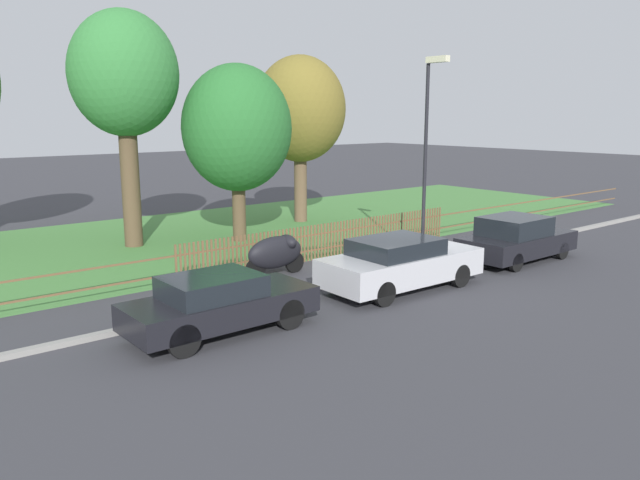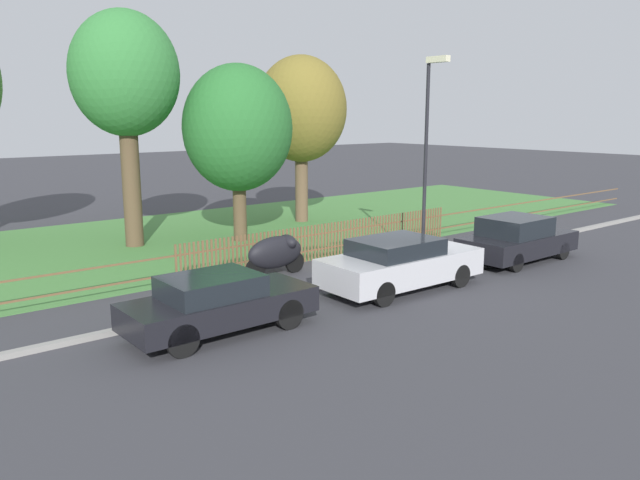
% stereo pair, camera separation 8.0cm
% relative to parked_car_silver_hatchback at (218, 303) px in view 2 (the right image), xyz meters
% --- Properties ---
extents(ground_plane, '(120.00, 120.00, 0.00)m').
position_rel_parked_car_silver_hatchback_xyz_m(ground_plane, '(6.43, 1.21, -0.68)').
color(ground_plane, '#38383D').
extents(kerb_stone, '(38.36, 0.20, 0.12)m').
position_rel_parked_car_silver_hatchback_xyz_m(kerb_stone, '(6.43, 1.31, -0.62)').
color(kerb_stone, gray).
rests_on(kerb_stone, ground).
extents(grass_strip, '(38.36, 11.64, 0.01)m').
position_rel_parked_car_silver_hatchback_xyz_m(grass_strip, '(6.43, 9.87, -0.67)').
color(grass_strip, '#477F3D').
rests_on(grass_strip, ground).
extents(park_fence, '(38.36, 0.05, 1.13)m').
position_rel_parked_car_silver_hatchback_xyz_m(park_fence, '(6.43, 4.06, -0.11)').
color(park_fence, brown).
rests_on(park_fence, ground).
extents(parked_car_silver_hatchback, '(4.10, 1.67, 1.29)m').
position_rel_parked_car_silver_hatchback_xyz_m(parked_car_silver_hatchback, '(0.00, 0.00, 0.00)').
color(parked_car_silver_hatchback, black).
rests_on(parked_car_silver_hatchback, ground).
extents(parked_car_black_saloon, '(4.57, 1.91, 1.40)m').
position_rel_parked_car_silver_hatchback_xyz_m(parked_car_black_saloon, '(5.43, -0.05, 0.05)').
color(parked_car_black_saloon, '#BCBCC1').
rests_on(parked_car_black_saloon, ground).
extents(parked_car_navy_estate, '(4.16, 1.84, 1.43)m').
position_rel_parked_car_silver_hatchback_xyz_m(parked_car_navy_estate, '(10.69, -0.05, 0.03)').
color(parked_car_navy_estate, black).
rests_on(parked_car_navy_estate, ground).
extents(covered_motorcycle, '(1.98, 0.72, 1.16)m').
position_rel_parked_car_silver_hatchback_xyz_m(covered_motorcycle, '(3.71, 3.17, 0.03)').
color(covered_motorcycle, black).
rests_on(covered_motorcycle, ground).
extents(tree_behind_motorcycle, '(3.64, 3.64, 8.00)m').
position_rel_parked_car_silver_hatchback_xyz_m(tree_behind_motorcycle, '(2.18, 9.74, 5.12)').
color(tree_behind_motorcycle, brown).
rests_on(tree_behind_motorcycle, ground).
extents(tree_mid_park, '(3.91, 3.91, 6.33)m').
position_rel_parked_car_silver_hatchback_xyz_m(tree_mid_park, '(5.59, 8.21, 3.38)').
color(tree_mid_park, brown).
rests_on(tree_mid_park, ground).
extents(tree_far_left, '(3.84, 3.84, 6.99)m').
position_rel_parked_car_silver_hatchback_xyz_m(tree_far_left, '(9.87, 10.14, 4.06)').
color(tree_far_left, brown).
rests_on(tree_far_left, ground).
extents(street_lamp, '(0.20, 0.79, 6.23)m').
position_rel_parked_car_silver_hatchback_xyz_m(street_lamp, '(8.24, 1.60, 3.20)').
color(street_lamp, black).
rests_on(street_lamp, ground).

